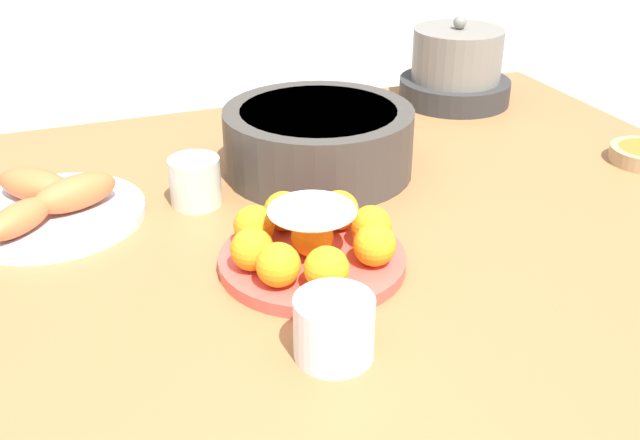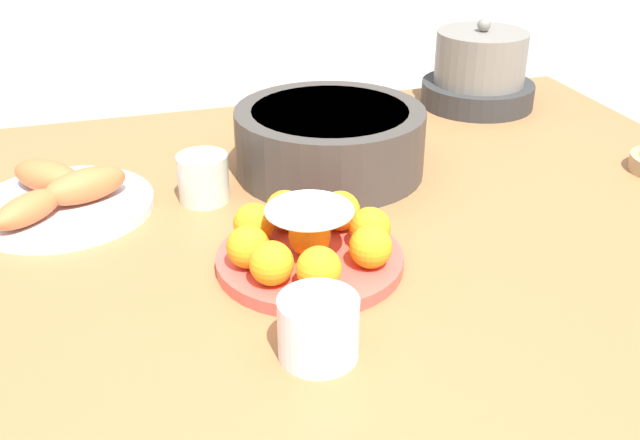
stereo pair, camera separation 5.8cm
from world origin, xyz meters
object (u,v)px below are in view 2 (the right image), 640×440
Objects in this scene: serving_bowl at (330,139)px; warming_pot at (479,73)px; cake_plate at (309,243)px; dining_table at (329,293)px; cup_near at (318,328)px; seafood_platter at (60,197)px; cup_far at (203,178)px.

warming_pot reaches higher than serving_bowl.
warming_pot is at bearing 31.11° from serving_bowl.
dining_table is at bearing 56.30° from cake_plate.
cup_near is at bearing -102.84° from cake_plate.
seafood_platter is at bearing 121.17° from cup_near.
cup_near is (0.25, -0.40, 0.01)m from seafood_platter.
cup_near is at bearing -82.15° from cup_far.
serving_bowl reaches higher than cake_plate.
warming_pot reaches higher than dining_table.
warming_pot is (0.36, 0.22, 0.01)m from serving_bowl.
cake_plate is 0.67m from warming_pot.
dining_table is 5.81× the size of cake_plate.
warming_pot is at bearing 51.87° from cup_near.
cup_near is 0.82m from warming_pot.
cake_plate is 3.16× the size of cup_far.
cake_plate is 1.07× the size of warming_pot.
cup_far is at bearing 112.86° from cake_plate.
cup_far is (-0.05, 0.38, 0.00)m from cup_near.
cup_far is (-0.20, -0.04, -0.02)m from serving_bowl.
cake_plate is 2.79× the size of cup_near.
seafood_platter is at bearing 173.32° from cup_far.
serving_bowl is 0.20m from cup_far.
seafood_platter is at bearing 139.96° from cake_plate.
serving_bowl reaches higher than cup_near.
warming_pot is at bearing 17.64° from seafood_platter.
cake_plate is at bearing -112.51° from serving_bowl.
cup_far is at bearing -167.47° from serving_bowl.
warming_pot reaches higher than seafood_platter.
cake_plate is 0.23m from cup_far.
cup_near is at bearing -108.85° from serving_bowl.
seafood_platter reaches higher than dining_table.
cake_plate is at bearing -67.14° from cup_far.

